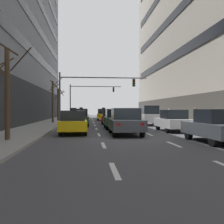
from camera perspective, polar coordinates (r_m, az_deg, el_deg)
ground_plane at (r=15.38m, az=3.73°, el=-5.62°), size 120.00×120.00×0.00m
sidewalk_left at (r=15.80m, az=-21.41°, el=-5.24°), size 3.49×80.00×0.14m
lane_stripe_l1_s2 at (r=7.33m, az=0.53°, el=-12.55°), size 0.16×2.00×0.01m
lane_stripe_l1_s3 at (r=12.23m, az=-1.87°, el=-7.22°), size 0.16×2.00×0.01m
lane_stripe_l1_s4 at (r=17.19m, az=-2.87°, el=-4.94°), size 0.16×2.00×0.01m
lane_stripe_l1_s5 at (r=22.17m, az=-3.41°, el=-3.69°), size 0.16×2.00×0.01m
lane_stripe_l1_s6 at (r=27.16m, az=-3.76°, el=-2.89°), size 0.16×2.00×0.01m
lane_stripe_l1_s7 at (r=32.15m, az=-4.00°, el=-2.34°), size 0.16×2.00×0.01m
lane_stripe_l1_s8 at (r=37.14m, az=-4.17°, el=-1.94°), size 0.16×2.00×0.01m
lane_stripe_l1_s9 at (r=42.14m, az=-4.30°, el=-1.64°), size 0.16×2.00×0.01m
lane_stripe_l1_s10 at (r=47.13m, az=-4.41°, el=-1.40°), size 0.16×2.00×0.01m
lane_stripe_l2_s3 at (r=12.87m, az=13.30°, el=-6.84°), size 0.16×2.00×0.01m
lane_stripe_l2_s4 at (r=17.65m, az=8.10°, el=-4.80°), size 0.16×2.00×0.01m
lane_stripe_l2_s5 at (r=22.53m, az=5.15°, el=-3.62°), size 0.16×2.00×0.01m
lane_stripe_l2_s6 at (r=27.45m, az=3.25°, el=-2.85°), size 0.16×2.00×0.01m
lane_stripe_l2_s7 at (r=32.40m, az=1.94°, el=-2.32°), size 0.16×2.00×0.01m
lane_stripe_l2_s8 at (r=37.36m, az=0.97°, el=-1.93°), size 0.16×2.00×0.01m
lane_stripe_l2_s9 at (r=42.33m, az=0.23°, el=-1.63°), size 0.16×2.00×0.01m
lane_stripe_l2_s10 at (r=47.30m, az=-0.35°, el=-1.39°), size 0.16×2.00×0.01m
car_driving_0 at (r=17.03m, az=2.90°, el=-2.12°), size 1.99×4.66×1.74m
car_driving_1 at (r=29.27m, az=-0.52°, el=-1.07°), size 2.00×4.41×1.63m
car_driving_2 at (r=22.40m, az=0.80°, el=-1.53°), size 1.91×4.50×1.68m
taxi_driving_3 at (r=17.72m, az=-8.42°, el=-2.26°), size 1.89×4.27×1.76m
taxi_driving_4 at (r=38.44m, az=-1.87°, el=-0.60°), size 2.02×4.61×1.90m
taxi_driving_5 at (r=37.35m, az=-6.74°, el=-0.63°), size 2.07×4.67×1.92m
car_driving_6 at (r=25.58m, az=-7.13°, el=-1.27°), size 1.95×4.51×1.68m
car_parked_1 at (r=14.10m, az=21.62°, el=-2.88°), size 1.97×4.50×1.67m
car_parked_2 at (r=20.19m, az=13.12°, el=-1.86°), size 1.83×4.35×1.63m
car_parked_3 at (r=27.52m, az=8.10°, el=-0.75°), size 1.84×4.24×2.03m
traffic_signal_0 at (r=28.86m, az=-4.98°, el=5.28°), size 9.65×0.35×5.54m
traffic_signal_1 at (r=46.02m, az=-5.52°, el=3.88°), size 8.97×0.35×5.83m
street_tree_0 at (r=14.22m, az=-21.86°, el=4.38°), size 2.34×2.00×4.72m
street_tree_1 at (r=36.31m, az=-11.65°, el=1.98°), size 1.68×1.67×4.78m
street_tree_2 at (r=30.88m, az=-12.74°, el=2.51°), size 1.66×1.84×5.29m
pedestrian_0 at (r=34.09m, az=12.25°, el=-0.42°), size 0.33×0.48×1.59m
pedestrian_1 at (r=25.84m, az=17.69°, el=-0.62°), size 0.49×0.32×1.69m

